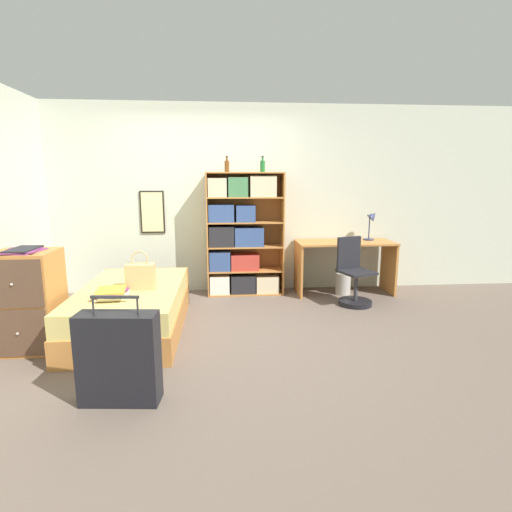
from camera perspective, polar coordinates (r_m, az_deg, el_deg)
ground_plane at (r=4.41m, az=-7.55°, el=-10.18°), size 14.00×14.00×0.00m
wall_back at (r=5.68m, az=-7.17°, el=7.99°), size 10.00×0.09×2.60m
bed at (r=4.45m, az=-17.20°, el=-7.18°), size 1.03×1.80×0.48m
handbag at (r=4.24m, az=-16.15°, el=-2.73°), size 0.29×0.17×0.40m
book_stack_on_bed at (r=4.03m, az=-19.93°, el=-5.08°), size 0.33×0.37×0.08m
suitcase at (r=3.07m, az=-18.99°, el=-13.64°), size 0.58×0.26×0.79m
dresser at (r=4.29m, az=-29.76°, el=-5.59°), size 0.54×0.51×0.94m
magazine_pile_on_dresser at (r=4.16m, az=-30.38°, el=0.72°), size 0.33×0.38×0.03m
bookcase at (r=5.49m, az=-2.32°, el=2.80°), size 1.04×0.36×1.67m
bottle_green at (r=5.45m, az=-4.18°, el=12.72°), size 0.07×0.07×0.21m
bottle_brown at (r=5.50m, az=0.95°, el=12.74°), size 0.07×0.07×0.22m
desk at (r=5.69m, az=12.52°, el=-0.07°), size 1.34×0.57×0.73m
desk_lamp at (r=5.85m, az=16.24°, el=4.93°), size 0.20×0.15×0.43m
desk_chair at (r=5.26m, az=13.78°, el=-3.71°), size 0.48×0.48×0.86m
waste_bin at (r=5.71m, az=12.33°, el=-3.86°), size 0.20×0.20×0.30m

